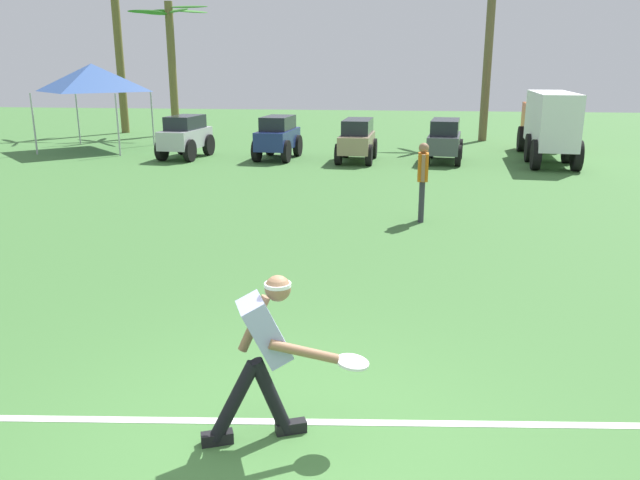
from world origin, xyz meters
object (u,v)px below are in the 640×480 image
object	(u,v)px
teammate_near_sideline	(423,175)
parked_car_slot_c	(357,139)
frisbee_thrower	(264,349)
frisbee_in_flight	(353,362)
palm_tree_left_of_centre	(172,55)
palm_tree_right_of_centre	(489,36)
palm_tree_far_left	(118,41)
parked_car_slot_b	(278,136)
parked_car_slot_d	(444,139)
parked_car_slot_a	(185,136)
box_truck	(548,122)
event_tent	(92,78)

from	to	relation	value
teammate_near_sideline	parked_car_slot_c	distance (m)	8.19
frisbee_thrower	frisbee_in_flight	bearing A→B (deg)	6.34
teammate_near_sideline	palm_tree_left_of_centre	world-z (taller)	palm_tree_left_of_centre
frisbee_in_flight	palm_tree_right_of_centre	size ratio (longest dim) A/B	0.04
parked_car_slot_c	frisbee_thrower	bearing A→B (deg)	-88.70
frisbee_in_flight	palm_tree_far_left	size ratio (longest dim) A/B	0.04
parked_car_slot_b	palm_tree_far_left	bearing A→B (deg)	139.35
parked_car_slot_b	palm_tree_left_of_centre	xyz separation A→B (m)	(-6.03, 6.95, 2.72)
palm_tree_far_left	parked_car_slot_d	bearing A→B (deg)	-27.60
teammate_near_sideline	parked_car_slot_a	xyz separation A→B (m)	(-7.60, 7.99, -0.20)
frisbee_in_flight	teammate_near_sideline	size ratio (longest dim) A/B	0.18
teammate_near_sideline	palm_tree_right_of_centre	world-z (taller)	palm_tree_right_of_centre
palm_tree_left_of_centre	parked_car_slot_a	bearing A→B (deg)	-67.69
parked_car_slot_d	box_truck	distance (m)	3.49
palm_tree_left_of_centre	parked_car_slot_b	bearing A→B (deg)	-49.05
frisbee_thrower	parked_car_slot_a	world-z (taller)	frisbee_thrower
parked_car_slot_d	frisbee_thrower	bearing A→B (deg)	-98.66
teammate_near_sideline	palm_tree_right_of_centre	distance (m)	15.00
frisbee_in_flight	palm_tree_far_left	bearing A→B (deg)	117.97
parked_car_slot_a	teammate_near_sideline	bearing A→B (deg)	-46.46
parked_car_slot_b	parked_car_slot_c	xyz separation A→B (m)	(2.65, -0.20, -0.02)
parked_car_slot_c	parked_car_slot_d	distance (m)	2.80
parked_car_slot_d	box_truck	bearing A→B (deg)	14.19
parked_car_slot_c	box_truck	distance (m)	6.26
frisbee_thrower	palm_tree_right_of_centre	world-z (taller)	palm_tree_right_of_centre
palm_tree_left_of_centre	palm_tree_far_left	bearing A→B (deg)	169.67
palm_tree_right_of_centre	palm_tree_far_left	bearing A→B (deg)	175.62
frisbee_in_flight	parked_car_slot_c	size ratio (longest dim) A/B	0.11
palm_tree_right_of_centre	teammate_near_sideline	bearing A→B (deg)	-101.42
box_truck	palm_tree_left_of_centre	distance (m)	16.16
palm_tree_left_of_centre	event_tent	xyz separation A→B (m)	(-1.04, -5.41, -0.88)
frisbee_thrower	frisbee_in_flight	size ratio (longest dim) A/B	5.12
parked_car_slot_c	event_tent	bearing A→B (deg)	169.84
frisbee_in_flight	parked_car_slot_b	distance (m)	16.28
parked_car_slot_d	palm_tree_left_of_centre	bearing A→B (deg)	149.01
teammate_near_sideline	parked_car_slot_c	xyz separation A→B (m)	(-1.84, 7.97, -0.22)
frisbee_thrower	event_tent	distance (m)	20.25
frisbee_thrower	parked_car_slot_a	size ratio (longest dim) A/B	0.58
teammate_near_sideline	box_truck	world-z (taller)	box_truck
box_truck	palm_tree_far_left	world-z (taller)	palm_tree_far_left
parked_car_slot_b	box_truck	xyz separation A→B (m)	(8.79, 0.91, 0.49)
parked_car_slot_a	event_tent	distance (m)	4.70
frisbee_in_flight	teammate_near_sideline	bearing A→B (deg)	84.21
teammate_near_sideline	parked_car_slot_c	world-z (taller)	teammate_near_sideline
parked_car_slot_c	parked_car_slot_d	world-z (taller)	same
box_truck	palm_tree_far_left	bearing A→B (deg)	159.51
frisbee_thrower	frisbee_in_flight	distance (m)	0.72
teammate_near_sideline	parked_car_slot_b	world-z (taller)	teammate_near_sideline
frisbee_in_flight	teammate_near_sideline	xyz separation A→B (m)	(0.78, 7.68, 0.25)
palm_tree_far_left	teammate_near_sideline	bearing A→B (deg)	-49.89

